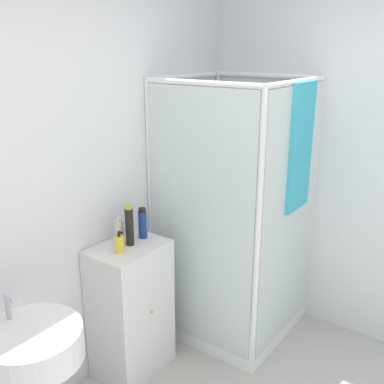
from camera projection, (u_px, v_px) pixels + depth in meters
name	position (u px, v px, depth m)	size (l,w,h in m)	color
wall_back	(43.00, 200.00, 2.42)	(6.40, 0.06, 2.50)	silver
shower_enclosure	(238.00, 267.00, 3.26)	(0.87, 0.90, 1.85)	white
vanity_cabinet	(131.00, 308.00, 2.88)	(0.47, 0.37, 0.88)	silver
sink	(35.00, 368.00, 2.04)	(0.45, 0.45, 0.98)	white
soap_dispenser	(119.00, 244.00, 2.64)	(0.06, 0.06, 0.14)	yellow
shampoo_bottle_tall_black	(129.00, 226.00, 2.72)	(0.05, 0.05, 0.26)	black
shampoo_bottle_blue	(143.00, 223.00, 2.83)	(0.05, 0.05, 0.20)	navy
lotion_bottle_white	(119.00, 231.00, 2.77)	(0.06, 0.06, 0.17)	beige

